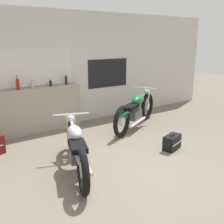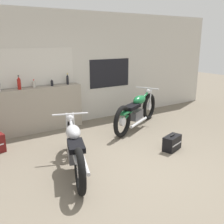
% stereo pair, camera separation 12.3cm
% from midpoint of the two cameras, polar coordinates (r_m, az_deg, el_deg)
% --- Properties ---
extents(ground_plane, '(24.00, 24.00, 0.00)m').
position_cam_midpoint_polar(ground_plane, '(4.51, 6.39, -12.55)').
color(ground_plane, '#706656').
extents(wall_back, '(10.00, 0.07, 2.80)m').
position_cam_midpoint_polar(wall_back, '(6.60, -10.32, 9.11)').
color(wall_back, beige).
rests_on(wall_back, ground_plane).
extents(sill_counter, '(2.06, 0.28, 1.05)m').
position_cam_midpoint_polar(sill_counter, '(6.36, -14.99, 0.52)').
color(sill_counter, gray).
rests_on(sill_counter, ground_plane).
extents(bottle_left_center, '(0.08, 0.08, 0.31)m').
position_cam_midpoint_polar(bottle_left_center, '(6.09, -19.04, 5.94)').
color(bottle_left_center, maroon).
rests_on(bottle_left_center, sill_counter).
extents(bottle_center, '(0.08, 0.08, 0.19)m').
position_cam_midpoint_polar(bottle_center, '(6.25, -16.09, 5.88)').
color(bottle_center, '#B7B2A8').
rests_on(bottle_center, sill_counter).
extents(bottle_right_center, '(0.06, 0.06, 0.17)m').
position_cam_midpoint_polar(bottle_right_center, '(6.36, -12.40, 6.23)').
color(bottle_right_center, black).
rests_on(bottle_right_center, sill_counter).
extents(bottle_rightmost, '(0.06, 0.06, 0.27)m').
position_cam_midpoint_polar(bottle_rightmost, '(6.50, -9.12, 6.99)').
color(bottle_rightmost, black).
rests_on(bottle_rightmost, sill_counter).
extents(motorcycle_silver, '(0.87, 1.99, 0.84)m').
position_cam_midpoint_polar(motorcycle_silver, '(4.36, -7.33, -7.69)').
color(motorcycle_silver, black).
rests_on(motorcycle_silver, ground_plane).
extents(motorcycle_green, '(2.06, 1.14, 0.90)m').
position_cam_midpoint_polar(motorcycle_green, '(6.46, 6.03, 0.34)').
color(motorcycle_green, black).
rests_on(motorcycle_green, ground_plane).
extents(hard_case_black, '(0.46, 0.32, 0.31)m').
position_cam_midpoint_polar(hard_case_black, '(5.35, 13.58, -6.53)').
color(hard_case_black, black).
rests_on(hard_case_black, ground_plane).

